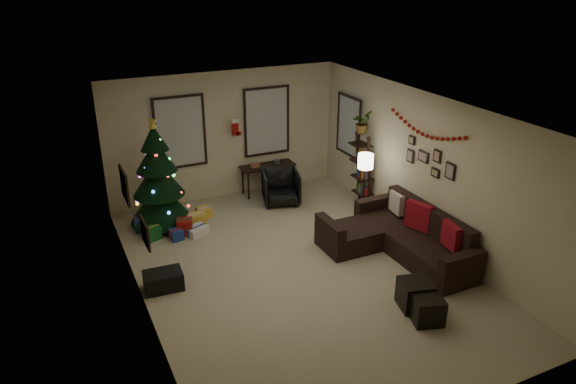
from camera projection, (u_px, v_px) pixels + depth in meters
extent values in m
plane|color=tan|center=(298.00, 269.00, 8.94)|extent=(7.00, 7.00, 0.00)
plane|color=white|center=(299.00, 110.00, 7.88)|extent=(7.00, 7.00, 0.00)
plane|color=beige|center=(225.00, 135.00, 11.32)|extent=(5.00, 0.00, 5.00)
plane|color=beige|center=(451.00, 318.00, 5.51)|extent=(5.00, 0.00, 5.00)
plane|color=beige|center=(137.00, 226.00, 7.43)|extent=(0.00, 7.00, 7.00)
plane|color=beige|center=(427.00, 171.00, 9.40)|extent=(0.00, 7.00, 7.00)
cube|color=#728CB2|center=(180.00, 132.00, 10.84)|extent=(0.94, 0.02, 1.35)
cube|color=beige|center=(180.00, 132.00, 10.84)|extent=(0.94, 0.03, 1.35)
cube|color=#728CB2|center=(267.00, 121.00, 11.59)|extent=(0.94, 0.02, 1.35)
cube|color=beige|center=(267.00, 121.00, 11.59)|extent=(0.94, 0.03, 1.35)
cube|color=#728CB2|center=(349.00, 126.00, 11.45)|extent=(0.05, 0.27, 1.17)
cube|color=beige|center=(349.00, 126.00, 11.45)|extent=(0.05, 0.45, 1.17)
cylinder|color=black|center=(162.00, 219.00, 10.41)|extent=(0.09, 0.09, 0.26)
cone|color=black|center=(160.00, 201.00, 10.26)|extent=(1.17, 1.17, 0.82)
cone|color=black|center=(158.00, 177.00, 10.07)|extent=(0.97, 0.97, 0.69)
cone|color=black|center=(156.00, 156.00, 9.90)|extent=(0.76, 0.76, 0.60)
cone|color=black|center=(154.00, 138.00, 9.77)|extent=(0.52, 0.52, 0.48)
cylinder|color=maroon|center=(163.00, 224.00, 10.45)|extent=(0.95, 0.95, 0.03)
cube|color=navy|center=(142.00, 224.00, 10.20)|extent=(0.26, 0.26, 0.28)
cube|color=gold|center=(204.00, 212.00, 10.79)|extent=(0.25, 0.30, 0.18)
cube|color=maroon|center=(185.00, 227.00, 10.06)|extent=(0.28, 0.25, 0.30)
cube|color=silver|center=(197.00, 230.00, 10.08)|extent=(0.40, 0.30, 0.15)
cube|color=#14591E|center=(152.00, 233.00, 9.87)|extent=(0.30, 0.22, 0.25)
cube|color=navy|center=(177.00, 235.00, 9.87)|extent=(0.22, 0.22, 0.20)
cube|color=gold|center=(196.00, 219.00, 10.44)|extent=(0.35, 0.28, 0.22)
cube|color=black|center=(413.00, 244.00, 9.35)|extent=(0.82, 2.17, 0.38)
cube|color=black|center=(429.00, 219.00, 9.30)|extent=(0.20, 2.17, 0.46)
cube|color=black|center=(461.00, 271.00, 8.32)|extent=(0.82, 0.20, 0.60)
cube|color=black|center=(375.00, 212.00, 10.29)|extent=(0.82, 0.20, 0.60)
cube|color=black|center=(353.00, 237.00, 9.60)|extent=(0.77, 0.82, 0.38)
cube|color=black|center=(330.00, 237.00, 9.37)|extent=(0.18, 0.82, 0.60)
cube|color=maroon|center=(451.00, 236.00, 8.66)|extent=(0.18, 0.43, 0.42)
cube|color=maroon|center=(419.00, 216.00, 9.35)|extent=(0.28, 0.50, 0.48)
cube|color=#C2B09D|center=(397.00, 203.00, 9.89)|extent=(0.15, 0.39, 0.38)
cube|color=black|center=(415.00, 294.00, 7.90)|extent=(0.54, 0.54, 0.42)
cube|color=black|center=(427.00, 309.00, 7.59)|extent=(0.52, 0.52, 0.39)
cube|color=black|center=(268.00, 166.00, 11.71)|extent=(1.19, 0.43, 0.04)
cylinder|color=black|center=(248.00, 186.00, 11.49)|extent=(0.04, 0.04, 0.60)
cylinder|color=black|center=(243.00, 181.00, 11.77)|extent=(0.04, 0.04, 0.60)
cylinder|color=black|center=(293.00, 178.00, 11.90)|extent=(0.04, 0.04, 0.60)
cylinder|color=black|center=(286.00, 173.00, 12.19)|extent=(0.04, 0.04, 0.60)
imported|color=black|center=(281.00, 188.00, 11.29)|extent=(0.84, 0.81, 0.70)
cube|color=black|center=(370.00, 174.00, 10.76)|extent=(0.05, 0.05, 1.59)
cube|color=black|center=(358.00, 168.00, 11.12)|extent=(0.05, 0.05, 1.59)
cube|color=black|center=(361.00, 193.00, 11.12)|extent=(0.30, 0.44, 0.03)
cube|color=black|center=(362.00, 177.00, 10.98)|extent=(0.30, 0.44, 0.03)
cube|color=black|center=(363.00, 161.00, 10.84)|extent=(0.30, 0.44, 0.03)
cube|color=black|center=(364.00, 144.00, 10.70)|extent=(0.30, 0.44, 0.03)
imported|color=#4C4C4C|center=(362.00, 119.00, 10.63)|extent=(0.68, 0.67, 0.57)
cylinder|color=black|center=(362.00, 220.00, 10.61)|extent=(0.24, 0.24, 0.03)
cylinder|color=black|center=(364.00, 193.00, 10.38)|extent=(0.03, 0.03, 1.17)
cylinder|color=white|center=(366.00, 161.00, 10.12)|extent=(0.29, 0.29, 0.28)
cube|color=black|center=(124.00, 185.00, 8.09)|extent=(0.04, 0.60, 0.50)
cube|color=tan|center=(124.00, 185.00, 8.09)|extent=(0.01, 0.54, 0.45)
cube|color=black|center=(145.00, 233.00, 6.95)|extent=(0.04, 0.45, 0.35)
cube|color=beige|center=(145.00, 233.00, 6.95)|extent=(0.01, 0.41, 0.31)
cube|color=black|center=(450.00, 171.00, 8.82)|extent=(0.03, 0.22, 0.28)
cube|color=black|center=(437.00, 156.00, 9.05)|extent=(0.03, 0.18, 0.22)
cube|color=black|center=(435.00, 173.00, 9.16)|extent=(0.03, 0.20, 0.16)
cube|color=black|center=(423.00, 157.00, 9.39)|extent=(0.03, 0.26, 0.20)
cube|color=black|center=(410.00, 156.00, 9.72)|extent=(0.03, 0.18, 0.24)
cube|color=black|center=(412.00, 140.00, 9.60)|extent=(0.03, 0.16, 0.16)
cube|color=#990F0C|center=(217.00, 129.00, 11.25)|extent=(0.14, 0.04, 0.30)
cube|color=white|center=(216.00, 122.00, 11.20)|extent=(0.16, 0.05, 0.08)
cube|color=#990F0C|center=(220.00, 134.00, 11.33)|extent=(0.10, 0.04, 0.08)
cube|color=#990F0C|center=(235.00, 128.00, 11.18)|extent=(0.14, 0.04, 0.30)
cube|color=white|center=(235.00, 121.00, 11.13)|extent=(0.16, 0.05, 0.08)
cube|color=#990F0C|center=(239.00, 134.00, 11.26)|extent=(0.10, 0.04, 0.08)
cube|color=black|center=(163.00, 281.00, 8.36)|extent=(0.61, 0.43, 0.29)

